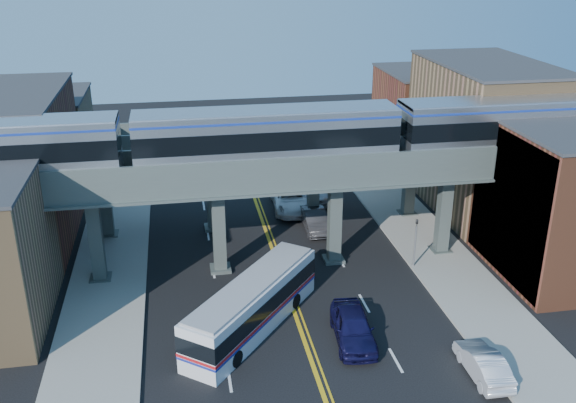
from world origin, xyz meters
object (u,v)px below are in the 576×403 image
Objects in this scene: car_lane_c at (291,199)px; car_lane_d at (309,188)px; car_lane_b at (315,220)px; stop_sign at (295,277)px; transit_bus at (253,305)px; car_parked_curb at (483,363)px; traffic_signal at (416,238)px; transit_train at (267,135)px; car_lane_a at (353,327)px.

car_lane_c is 3.01m from car_lane_d.
stop_sign is at bearing -107.13° from car_lane_b.
transit_bus is 12.98m from car_parked_curb.
car_lane_d is 1.44× the size of car_parked_curb.
transit_train is at bearing 168.55° from traffic_signal.
car_lane_a is (3.37, -9.77, -8.57)m from transit_train.
car_lane_a is at bearing -74.71° from transit_bus.
transit_train is 8.21× the size of car_lane_d.
car_lane_b is (1.14, 15.19, -0.11)m from car_lane_a.
car_lane_d is (-4.40, 14.10, -1.38)m from traffic_signal.
transit_train is at bearing -117.83° from car_lane_d.
transit_train is 12.36m from traffic_signal.
car_lane_b is 6.75m from car_lane_d.
traffic_signal is 0.93× the size of car_parked_curb.
transit_bus is 20.96m from car_lane_d.
transit_train is at bearing -56.02° from car_parked_curb.
traffic_signal reaches higher than car_lane_c.
car_lane_a is 1.10× the size of car_lane_b.
car_parked_curb is (8.20, -8.99, -1.03)m from stop_sign.
car_lane_c is (3.39, 9.93, -8.58)m from transit_train.
car_lane_a is at bearing -92.69° from car_lane_b.
stop_sign reaches higher than car_lane_a.
traffic_signal is 12.12m from car_parked_curb.
car_lane_b is at bearing 50.25° from transit_train.
transit_bus is at bearing -155.35° from traffic_signal.
transit_bus is at bearing 161.67° from car_lane_a.
stop_sign is 9.41m from traffic_signal.
stop_sign is 11.05m from car_lane_b.
transit_bus is at bearing -140.61° from stop_sign.
car_lane_a is at bearing -70.96° from transit_train.
stop_sign is 0.60× the size of car_parked_curb.
car_lane_d is (2.11, 21.87, 0.02)m from car_lane_a.
car_lane_b is 19.97m from car_parked_curb.
car_lane_d reaches higher than car_lane_a.
stop_sign is 3.88m from transit_bus.
stop_sign is at bearing -161.37° from traffic_signal.
car_lane_b is 4.64m from car_lane_c.
traffic_signal is at bearing 18.63° from stop_sign.
car_lane_b is (-5.37, 7.42, -1.51)m from traffic_signal.
car_lane_c is 1.01× the size of car_lane_d.
traffic_signal reaches higher than car_parked_curb.
transit_train is 9.24m from stop_sign.
transit_train is 11.11m from transit_bus.
transit_train is at bearing -128.15° from car_lane_b.
transit_train reaches higher than transit_bus.
car_parked_curb is at bearing -73.30° from car_lane_c.
car_lane_c is (5.41, 17.39, -0.60)m from transit_bus.
car_lane_a is 21.98m from car_lane_d.
car_lane_b is (6.53, 12.88, -0.69)m from transit_bus.
car_lane_d is at bearing 89.40° from car_lane_a.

